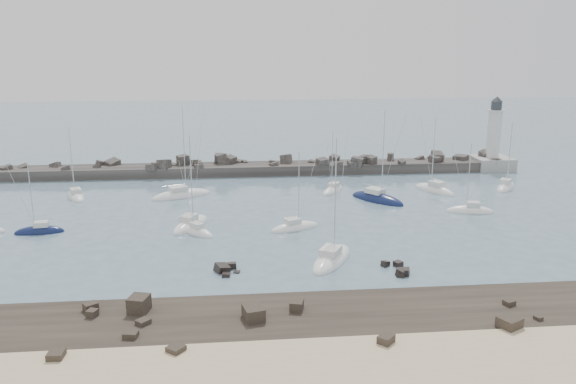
# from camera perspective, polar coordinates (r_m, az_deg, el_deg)

# --- Properties ---
(ground) EXTENTS (400.00, 400.00, 0.00)m
(ground) POSITION_cam_1_polar(r_m,az_deg,el_deg) (68.02, -3.15, -4.94)
(ground) COLOR slate
(ground) RESTS_ON ground
(rock_shelf) EXTENTS (140.00, 12.08, 2.09)m
(rock_shelf) POSITION_cam_1_polar(r_m,az_deg,el_deg) (47.80, -2.08, -13.56)
(rock_shelf) COLOR black
(rock_shelf) RESTS_ON ground
(rock_cluster_near) EXTENTS (2.95, 3.04, 1.66)m
(rock_cluster_near) POSITION_cam_1_polar(r_m,az_deg,el_deg) (59.17, -6.45, -7.92)
(rock_cluster_near) COLOR black
(rock_cluster_near) RESTS_ON ground
(rock_cluster_far) EXTENTS (2.58, 4.04, 0.96)m
(rock_cluster_far) POSITION_cam_1_polar(r_m,az_deg,el_deg) (59.54, 11.26, -7.82)
(rock_cluster_far) COLOR black
(rock_cluster_far) RESTS_ON ground
(breakwater) EXTENTS (115.00, 7.54, 5.19)m
(breakwater) POSITION_cam_1_polar(r_m,az_deg,el_deg) (104.66, -8.05, 1.96)
(breakwater) COLOR #322F2C
(breakwater) RESTS_ON ground
(lighthouse) EXTENTS (7.00, 7.00, 14.60)m
(lighthouse) POSITION_cam_1_polar(r_m,az_deg,el_deg) (115.19, 20.03, 3.75)
(lighthouse) COLOR #979793
(lighthouse) RESTS_ON ground
(sailboat_1) EXTENTS (5.12, 7.70, 11.79)m
(sailboat_1) POSITION_cam_1_polar(r_m,az_deg,el_deg) (93.59, -20.75, -0.43)
(sailboat_1) COLOR white
(sailboat_1) RESTS_ON ground
(sailboat_2) EXTENTS (6.15, 2.45, 9.74)m
(sailboat_2) POSITION_cam_1_polar(r_m,az_deg,el_deg) (77.24, -23.93, -3.72)
(sailboat_2) COLOR #101B45
(sailboat_2) RESTS_ON ground
(sailboat_3) EXTENTS (5.65, 8.38, 12.86)m
(sailboat_3) POSITION_cam_1_polar(r_m,az_deg,el_deg) (74.32, -9.86, -3.35)
(sailboat_3) COLOR white
(sailboat_3) RESTS_ON ground
(sailboat_4) EXTENTS (9.97, 6.79, 15.07)m
(sailboat_4) POSITION_cam_1_polar(r_m,az_deg,el_deg) (89.59, -10.78, -0.37)
(sailboat_4) COLOR white
(sailboat_4) RESTS_ON ground
(sailboat_5) EXTENTS (5.48, 5.85, 9.90)m
(sailboat_5) POSITION_cam_1_polar(r_m,az_deg,el_deg) (71.57, -9.31, -4.02)
(sailboat_5) COLOR white
(sailboat_5) RESTS_ON ground
(sailboat_6) EXTENTS (5.52, 6.82, 10.86)m
(sailboat_6) POSITION_cam_1_polar(r_m,az_deg,el_deg) (91.42, 4.59, 0.13)
(sailboat_6) COLOR white
(sailboat_6) RESTS_ON ground
(sailboat_7) EXTENTS (6.98, 9.40, 14.48)m
(sailboat_7) POSITION_cam_1_polar(r_m,az_deg,el_deg) (61.66, 4.46, -6.89)
(sailboat_7) COLOR white
(sailboat_7) RESTS_ON ground
(sailboat_8) EXTENTS (8.19, 9.25, 15.02)m
(sailboat_8) POSITION_cam_1_polar(r_m,az_deg,el_deg) (86.73, 9.04, -0.76)
(sailboat_8) COLOR #101B45
(sailboat_8) RESTS_ON ground
(sailboat_9) EXTENTS (6.92, 3.40, 10.71)m
(sailboat_9) POSITION_cam_1_polar(r_m,az_deg,el_deg) (83.60, 18.00, -1.87)
(sailboat_9) COLOR white
(sailboat_9) RESTS_ON ground
(sailboat_10) EXTENTS (5.98, 8.38, 13.03)m
(sailboat_10) POSITION_cam_1_polar(r_m,az_deg,el_deg) (94.32, 14.63, 0.16)
(sailboat_10) COLOR white
(sailboat_10) RESTS_ON ground
(sailboat_12) EXTENTS (6.35, 7.20, 11.89)m
(sailboat_12) POSITION_cam_1_polar(r_m,az_deg,el_deg) (99.95, 21.22, 0.43)
(sailboat_12) COLOR white
(sailboat_12) RESTS_ON ground
(sailboat_13) EXTENTS (7.04, 4.51, 10.79)m
(sailboat_13) POSITION_cam_1_polar(r_m,az_deg,el_deg) (72.21, 0.71, -3.66)
(sailboat_13) COLOR white
(sailboat_13) RESTS_ON ground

